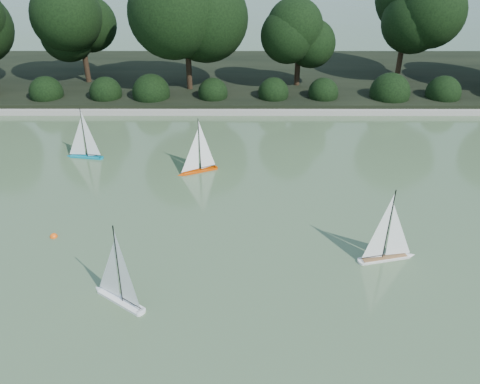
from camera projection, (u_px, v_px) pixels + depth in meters
The scene contains 10 objects.
ground at pixel (306, 297), 7.95m from camera, with size 80.00×80.00×0.00m, color #3B5131.
pond_coping at pixel (274, 112), 15.74m from camera, with size 40.00×0.35×0.18m, color gray.
far_bank at pixel (268, 77), 19.19m from camera, with size 40.00×8.00×0.30m, color black.
tree_line at pixel (307, 20), 16.60m from camera, with size 26.31×3.93×4.39m.
shrub_hedge at pixel (273, 93), 16.35m from camera, with size 29.10×1.10×1.10m.
sailboat_white_a at pixel (115, 288), 7.78m from camera, with size 1.06×0.80×1.62m.
sailboat_white_b at pixel (390, 248), 8.76m from camera, with size 1.19×0.44×1.63m.
sailboat_orange at pixel (196, 164), 11.92m from camera, with size 1.06×0.58×1.50m.
sailboat_teal at pixel (82, 149), 12.69m from camera, with size 1.10×0.35×1.49m.
race_buoy at pixel (54, 237), 9.51m from camera, with size 0.15×0.15×0.15m, color #FF570D.
Camera 1 is at (-1.12, -6.04, 5.47)m, focal length 35.00 mm.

